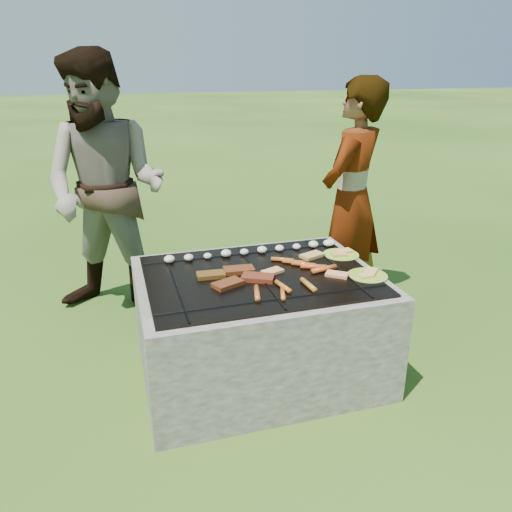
% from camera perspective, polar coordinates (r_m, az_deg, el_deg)
% --- Properties ---
extents(lawn, '(60.00, 60.00, 0.00)m').
position_cam_1_polar(lawn, '(3.00, 0.28, -12.92)').
color(lawn, '#1F4611').
rests_on(lawn, ground).
extents(fire_pit, '(1.30, 1.00, 0.62)m').
position_cam_1_polar(fire_pit, '(2.85, 0.29, -8.21)').
color(fire_pit, '#A1988F').
rests_on(fire_pit, ground).
extents(mushrooms, '(1.06, 0.06, 0.04)m').
position_cam_1_polar(mushrooms, '(3.00, 0.50, 0.70)').
color(mushrooms, beige).
rests_on(mushrooms, fire_pit).
extents(pork_slabs, '(0.40, 0.28, 0.02)m').
position_cam_1_polar(pork_slabs, '(2.65, -2.27, -2.33)').
color(pork_slabs, brown).
rests_on(pork_slabs, fire_pit).
extents(sausages, '(0.55, 0.54, 0.03)m').
position_cam_1_polar(sausages, '(2.67, 4.67, -2.16)').
color(sausages, '#C36220').
rests_on(sausages, fire_pit).
extents(bread_on_grate, '(0.45, 0.43, 0.02)m').
position_cam_1_polar(bread_on_grate, '(2.82, 6.04, -0.99)').
color(bread_on_grate, '#DFB072').
rests_on(bread_on_grate, fire_pit).
extents(plate_far, '(0.22, 0.22, 0.03)m').
position_cam_1_polar(plate_far, '(3.03, 9.71, 0.15)').
color(plate_far, '#A2CA30').
rests_on(plate_far, fire_pit).
extents(plate_near, '(0.23, 0.23, 0.03)m').
position_cam_1_polar(plate_near, '(2.76, 12.65, -2.20)').
color(plate_near, yellow).
rests_on(plate_near, fire_pit).
extents(cook, '(0.70, 0.67, 1.61)m').
position_cam_1_polar(cook, '(3.49, 10.84, 6.31)').
color(cook, gray).
rests_on(cook, ground).
extents(bystander, '(1.08, 1.01, 1.78)m').
position_cam_1_polar(bystander, '(3.51, -16.75, 7.25)').
color(bystander, '#A19686').
rests_on(bystander, ground).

